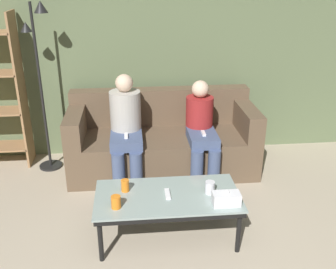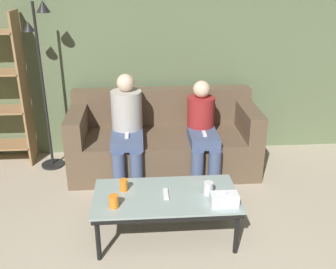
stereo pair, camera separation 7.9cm
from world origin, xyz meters
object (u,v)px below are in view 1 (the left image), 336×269
couch (162,141)px  seated_person_left_end (126,126)px  coffee_table (168,199)px  seated_person_mid_left (201,128)px  cup_near_left (210,187)px  standing_lamp (40,71)px  cup_near_right (125,186)px  cup_far_center (116,202)px  tissue_box (226,199)px  game_remote (168,194)px

couch → seated_person_left_end: (-0.40, -0.21, 0.29)m
couch → coffee_table: 1.30m
seated_person_left_end → seated_person_mid_left: seated_person_left_end is taller
cup_near_left → standing_lamp: 2.24m
coffee_table → cup_near_right: (-0.35, 0.10, 0.09)m
cup_far_center → seated_person_left_end: size_ratio=0.09×
seated_person_left_end → seated_person_mid_left: 0.81m
cup_far_center → seated_person_mid_left: size_ratio=0.10×
standing_lamp → cup_near_right: bearing=-56.8°
cup_near_right → seated_person_left_end: size_ratio=0.09×
cup_far_center → cup_near_right: bearing=74.0°
coffee_table → cup_near_left: 0.37m
tissue_box → standing_lamp: (-1.67, 1.61, 0.68)m
cup_near_left → cup_far_center: bearing=-169.6°
cup_near_left → tissue_box: 0.20m
cup_far_center → tissue_box: bearing=-2.3°
seated_person_mid_left → game_remote: bearing=-113.7°
tissue_box → cup_far_center: bearing=177.7°
cup_far_center → standing_lamp: bearing=116.9°
cup_near_right → cup_far_center: bearing=-106.0°
cup_far_center → tissue_box: size_ratio=0.47×
cup_near_right → seated_person_mid_left: 1.27m
cup_near_right → standing_lamp: bearing=123.2°
standing_lamp → seated_person_mid_left: size_ratio=1.76×
tissue_box → standing_lamp: standing_lamp is taller
coffee_table → cup_near_right: size_ratio=11.50×
cup_far_center → standing_lamp: standing_lamp is taller
coffee_table → seated_person_left_end: seated_person_left_end is taller
standing_lamp → seated_person_mid_left: (1.69, -0.37, -0.58)m
coffee_table → cup_near_right: cup_near_right is taller
tissue_box → game_remote: (-0.45, 0.18, -0.04)m
coffee_table → tissue_box: bearing=-22.1°
cup_near_left → seated_person_left_end: (-0.69, 1.10, 0.15)m
couch → standing_lamp: size_ratio=1.11×
cup_near_left → seated_person_left_end: seated_person_left_end is taller
coffee_table → seated_person_left_end: size_ratio=1.05×
coffee_table → seated_person_mid_left: seated_person_mid_left is taller
coffee_table → seated_person_left_end: 1.17m
cup_near_left → cup_near_right: cup_near_left is taller
cup_near_left → cup_near_right: 0.71m
seated_person_mid_left → standing_lamp: bearing=167.7°
cup_far_center → tissue_box: (0.87, -0.04, 0.00)m
game_remote → seated_person_left_end: size_ratio=0.13×
game_remote → seated_person_mid_left: 1.17m
couch → cup_near_left: 1.34m
standing_lamp → seated_person_left_end: (0.88, -0.34, -0.53)m
cup_near_left → standing_lamp: (-1.58, 1.44, 0.67)m
couch → seated_person_mid_left: (0.40, -0.24, 0.24)m
cup_far_center → couch: bearing=71.5°
seated_person_left_end → standing_lamp: bearing=159.1°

